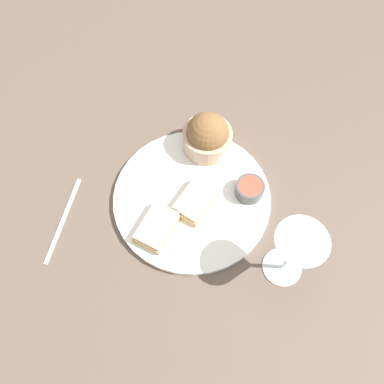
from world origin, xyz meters
The scene contains 8 objects.
ground_plane centered at (0.00, 0.00, 0.00)m, with size 4.00×4.00×0.00m, color brown.
dinner_plate centered at (0.00, 0.00, 0.01)m, with size 0.34×0.34×0.01m.
salad_bowl centered at (0.13, 0.04, 0.05)m, with size 0.11×0.11×0.10m.
sauce_ramekin centered at (0.07, -0.10, 0.03)m, with size 0.06×0.06×0.03m.
cheese_toast_near centered at (-0.01, -0.02, 0.03)m, with size 0.09×0.06×0.03m.
cheese_toast_far centered at (-0.10, 0.02, 0.03)m, with size 0.10×0.07×0.03m.
wine_glass centered at (-0.03, -0.23, 0.11)m, with size 0.09×0.09×0.16m.
fork centered at (-0.19, 0.20, 0.00)m, with size 0.19×0.08×0.01m.
Camera 1 is at (-0.30, -0.19, 0.73)m, focal length 35.00 mm.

